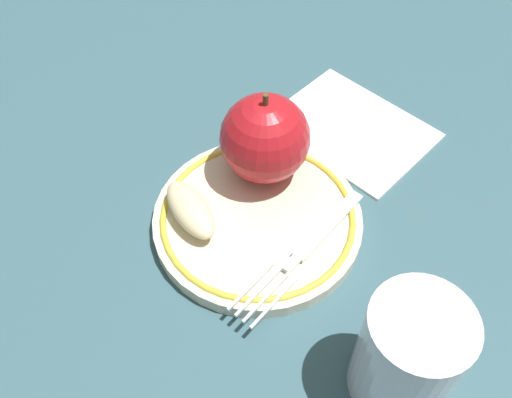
{
  "coord_description": "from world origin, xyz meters",
  "views": [
    {
      "loc": [
        0.24,
        0.2,
        0.43
      ],
      "look_at": [
        0.01,
        -0.0,
        0.04
      ],
      "focal_mm": 40.0,
      "sensor_mm": 36.0,
      "label": 1
    }
  ],
  "objects_px": {
    "plate": "(256,218)",
    "drinking_glass": "(408,355)",
    "apple_red_whole": "(265,138)",
    "napkin_folded": "(352,127)",
    "fork": "(307,248)",
    "apple_slice_front": "(190,209)"
  },
  "relations": [
    {
      "from": "plate",
      "to": "drinking_glass",
      "type": "relative_size",
      "value": 1.86
    },
    {
      "from": "drinking_glass",
      "to": "apple_red_whole",
      "type": "bearing_deg",
      "value": -112.8
    },
    {
      "from": "napkin_folded",
      "to": "drinking_glass",
      "type": "bearing_deg",
      "value": 42.38
    },
    {
      "from": "apple_red_whole",
      "to": "fork",
      "type": "bearing_deg",
      "value": 62.52
    },
    {
      "from": "plate",
      "to": "apple_slice_front",
      "type": "relative_size",
      "value": 2.69
    },
    {
      "from": "plate",
      "to": "fork",
      "type": "xyz_separation_m",
      "value": [
        0.0,
        0.06,
        0.01
      ]
    },
    {
      "from": "plate",
      "to": "napkin_folded",
      "type": "xyz_separation_m",
      "value": [
        -0.16,
        -0.01,
        -0.01
      ]
    },
    {
      "from": "drinking_glass",
      "to": "apple_slice_front",
      "type": "bearing_deg",
      "value": -89.98
    },
    {
      "from": "apple_red_whole",
      "to": "napkin_folded",
      "type": "bearing_deg",
      "value": 168.69
    },
    {
      "from": "plate",
      "to": "drinking_glass",
      "type": "xyz_separation_m",
      "value": [
        0.04,
        0.18,
        0.04
      ]
    },
    {
      "from": "plate",
      "to": "apple_red_whole",
      "type": "xyz_separation_m",
      "value": [
        -0.04,
        -0.03,
        0.05
      ]
    },
    {
      "from": "drinking_glass",
      "to": "napkin_folded",
      "type": "height_order",
      "value": "drinking_glass"
    },
    {
      "from": "apple_slice_front",
      "to": "fork",
      "type": "distance_m",
      "value": 0.11
    },
    {
      "from": "apple_red_whole",
      "to": "fork",
      "type": "height_order",
      "value": "apple_red_whole"
    },
    {
      "from": "plate",
      "to": "apple_slice_front",
      "type": "bearing_deg",
      "value": -43.69
    },
    {
      "from": "apple_slice_front",
      "to": "fork",
      "type": "relative_size",
      "value": 0.43
    },
    {
      "from": "drinking_glass",
      "to": "plate",
      "type": "bearing_deg",
      "value": -103.27
    },
    {
      "from": "fork",
      "to": "drinking_glass",
      "type": "distance_m",
      "value": 0.13
    },
    {
      "from": "apple_slice_front",
      "to": "fork",
      "type": "xyz_separation_m",
      "value": [
        -0.04,
        0.1,
        -0.01
      ]
    },
    {
      "from": "plate",
      "to": "apple_red_whole",
      "type": "height_order",
      "value": "apple_red_whole"
    },
    {
      "from": "fork",
      "to": "napkin_folded",
      "type": "height_order",
      "value": "fork"
    },
    {
      "from": "apple_slice_front",
      "to": "drinking_glass",
      "type": "distance_m",
      "value": 0.22
    }
  ]
}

